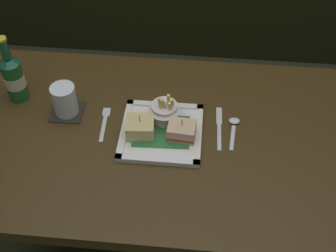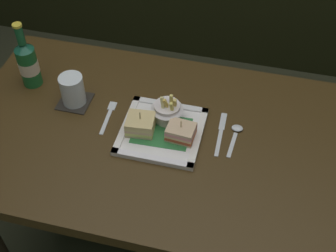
{
  "view_description": "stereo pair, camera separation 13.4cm",
  "coord_description": "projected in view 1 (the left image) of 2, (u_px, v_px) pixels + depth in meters",
  "views": [
    {
      "loc": [
        0.07,
        -0.91,
        1.75
      ],
      "look_at": [
        -0.02,
        0.0,
        0.76
      ],
      "focal_mm": 48.44,
      "sensor_mm": 36.0,
      "label": 1
    },
    {
      "loc": [
        0.2,
        -0.88,
        1.75
      ],
      "look_at": [
        -0.02,
        0.0,
        0.76
      ],
      "focal_mm": 48.44,
      "sensor_mm": 36.0,
      "label": 2
    }
  ],
  "objects": [
    {
      "name": "dining_table",
      "position": [
        174.0,
        164.0,
        1.47
      ],
      "size": [
        1.33,
        0.73,
        0.72
      ],
      "color": "#3C2A12",
      "rests_on": "ground_plane"
    },
    {
      "name": "spoon",
      "position": [
        234.0,
        125.0,
        1.39
      ],
      "size": [
        0.04,
        0.13,
        0.01
      ],
      "color": "silver",
      "rests_on": "dining_table"
    },
    {
      "name": "ground_plane",
      "position": [
        173.0,
        251.0,
        1.9
      ],
      "size": [
        6.0,
        6.0,
        0.0
      ],
      "primitive_type": "plane",
      "color": "#333422"
    },
    {
      "name": "beer_bottle",
      "position": [
        14.0,
        77.0,
        1.42
      ],
      "size": [
        0.06,
        0.06,
        0.23
      ],
      "color": "#1A5E2A",
      "rests_on": "dining_table"
    },
    {
      "name": "square_plate",
      "position": [
        161.0,
        132.0,
        1.37
      ],
      "size": [
        0.24,
        0.24,
        0.02
      ],
      "color": "white",
      "rests_on": "dining_table"
    },
    {
      "name": "sandwich_half_left",
      "position": [
        140.0,
        127.0,
        1.35
      ],
      "size": [
        0.09,
        0.08,
        0.08
      ],
      "color": "#D2B989",
      "rests_on": "square_plate"
    },
    {
      "name": "fries_cup",
      "position": [
        164.0,
        109.0,
        1.37
      ],
      "size": [
        0.1,
        0.1,
        0.1
      ],
      "color": "silver",
      "rests_on": "square_plate"
    },
    {
      "name": "water_glass",
      "position": [
        65.0,
        101.0,
        1.4
      ],
      "size": [
        0.08,
        0.08,
        0.1
      ],
      "color": "silver",
      "rests_on": "dining_table"
    },
    {
      "name": "drink_coaster",
      "position": [
        67.0,
        112.0,
        1.44
      ],
      "size": [
        0.1,
        0.1,
        0.0
      ],
      "primitive_type": "cube",
      "color": "black",
      "rests_on": "dining_table"
    },
    {
      "name": "knife",
      "position": [
        219.0,
        126.0,
        1.39
      ],
      "size": [
        0.02,
        0.18,
        0.0
      ],
      "color": "silver",
      "rests_on": "dining_table"
    },
    {
      "name": "fork",
      "position": [
        105.0,
        122.0,
        1.41
      ],
      "size": [
        0.03,
        0.14,
        0.0
      ],
      "color": "silver",
      "rests_on": "dining_table"
    },
    {
      "name": "sandwich_half_right",
      "position": [
        182.0,
        131.0,
        1.34
      ],
      "size": [
        0.09,
        0.07,
        0.07
      ],
      "color": "#DFB78D",
      "rests_on": "square_plate"
    }
  ]
}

